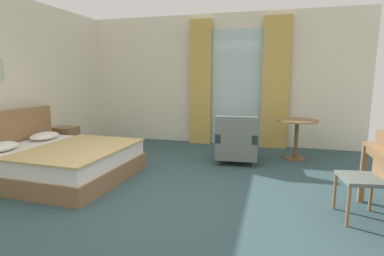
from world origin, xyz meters
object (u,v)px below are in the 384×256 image
(armchair_by_window, at_px, (237,144))
(round_cafe_table, at_px, (297,130))
(nightstand, at_px, (67,140))
(bed, at_px, (59,161))
(desk_chair, at_px, (372,172))

(armchair_by_window, bearing_deg, round_cafe_table, 25.80)
(nightstand, distance_m, armchair_by_window, 3.39)
(nightstand, relative_size, armchair_by_window, 0.61)
(armchair_by_window, bearing_deg, bed, -148.46)
(desk_chair, relative_size, armchair_by_window, 1.11)
(nightstand, bearing_deg, armchair_by_window, 4.23)
(bed, xyz_separation_m, round_cafe_table, (3.55, 2.04, 0.29))
(bed, xyz_separation_m, armchair_by_window, (2.51, 1.54, 0.08))
(desk_chair, height_order, armchair_by_window, desk_chair)
(armchair_by_window, relative_size, round_cafe_table, 1.16)
(nightstand, bearing_deg, desk_chair, -17.05)
(bed, bearing_deg, desk_chair, -3.43)
(desk_chair, bearing_deg, armchair_by_window, 132.61)
(nightstand, height_order, armchair_by_window, armchair_by_window)
(desk_chair, bearing_deg, bed, 176.57)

